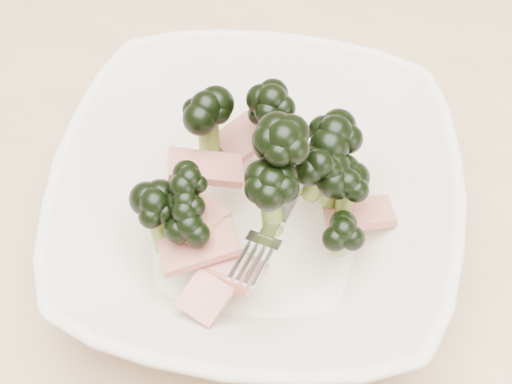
# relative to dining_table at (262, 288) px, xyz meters

# --- Properties ---
(dining_table) EXTENTS (1.20, 0.80, 0.75)m
(dining_table) POSITION_rel_dining_table_xyz_m (0.00, 0.00, 0.00)
(dining_table) COLOR tan
(dining_table) RESTS_ON ground
(broccoli_dish) EXTENTS (0.36, 0.36, 0.14)m
(broccoli_dish) POSITION_rel_dining_table_xyz_m (-0.00, 0.00, 0.14)
(broccoli_dish) COLOR beige
(broccoli_dish) RESTS_ON dining_table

